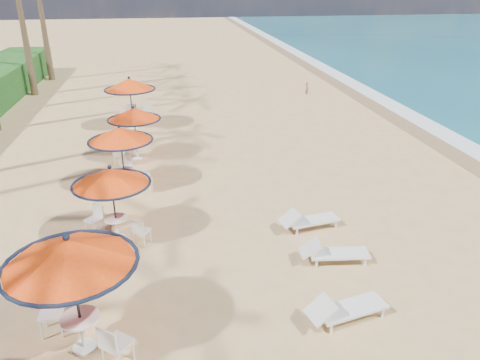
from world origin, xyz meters
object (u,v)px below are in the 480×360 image
object	(u,v)px
station_4	(131,90)
station_3	(132,119)
station_1	(112,183)
station_2	(121,142)
lounger_near	(344,309)
lounger_far	(308,220)
lounger_mid	(332,252)
station_0	(71,263)

from	to	relation	value
station_4	station_3	bearing A→B (deg)	-86.37
station_1	station_2	distance (m)	3.48
lounger_near	lounger_far	world-z (taller)	lounger_near
station_2	lounger_mid	xyz separation A→B (m)	(5.52, -5.60, -1.37)
station_4	lounger_near	size ratio (longest dim) A/B	1.31
station_3	lounger_near	size ratio (longest dim) A/B	1.14
lounger_far	station_1	bearing A→B (deg)	166.29
station_1	lounger_near	world-z (taller)	station_1
station_4	lounger_near	bearing A→B (deg)	-71.31
station_1	station_4	distance (m)	10.67
lounger_mid	lounger_near	bearing A→B (deg)	-96.81
station_2	lounger_far	xyz separation A→B (m)	(5.40, -3.83, -1.37)
station_1	lounger_mid	bearing A→B (deg)	-20.95
station_4	lounger_near	world-z (taller)	station_4
station_0	station_1	world-z (taller)	station_0
station_2	lounger_near	size ratio (longest dim) A/B	1.19
station_1	lounger_near	bearing A→B (deg)	-40.47
station_3	lounger_far	world-z (taller)	station_3
station_3	station_0	bearing A→B (deg)	-93.11
station_0	station_3	xyz separation A→B (m)	(0.57, 10.50, -0.31)
lounger_near	station_2	bearing A→B (deg)	109.74
station_0	lounger_mid	size ratio (longest dim) A/B	1.43
station_0	station_3	world-z (taller)	station_0
lounger_near	station_4	bearing A→B (deg)	95.58
station_3	lounger_near	distance (m)	11.67
station_3	lounger_far	size ratio (longest dim) A/B	1.18
station_2	station_3	size ratio (longest dim) A/B	1.05
station_0	lounger_near	world-z (taller)	station_0
station_3	lounger_mid	size ratio (longest dim) A/B	1.20
station_0	station_1	distance (m)	4.26
station_1	station_3	world-z (taller)	station_1
lounger_mid	station_3	bearing A→B (deg)	128.32
station_1	station_4	world-z (taller)	station_4
station_1	station_2	bearing A→B (deg)	89.88
station_3	lounger_mid	distance (m)	10.00
lounger_far	station_2	bearing A→B (deg)	134.62
station_2	lounger_near	world-z (taller)	station_2
station_1	lounger_near	distance (m)	6.75
lounger_near	lounger_far	bearing A→B (deg)	71.33
station_1	station_3	distance (m)	6.27
station_4	lounger_mid	size ratio (longest dim) A/B	1.38
station_0	station_4	bearing A→B (deg)	88.88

